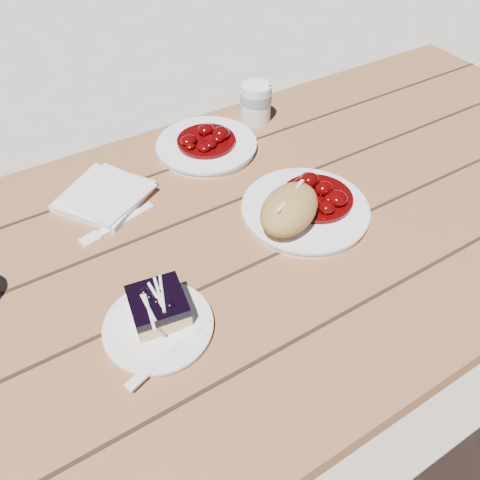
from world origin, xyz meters
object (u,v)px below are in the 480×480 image
coffee_cup (256,103)px  main_plate (305,210)px  dessert_plate (159,327)px  blueberry_cake (158,306)px  second_plate (207,146)px  picnic_table (210,302)px  bread_roll (289,209)px

coffee_cup → main_plate: bearing=-106.9°
main_plate → dessert_plate: main_plate is taller
blueberry_cake → second_plate: blueberry_cake is taller
picnic_table → coffee_cup: (0.31, 0.31, 0.21)m
bread_roll → dessert_plate: bread_roll is taller
dessert_plate → coffee_cup: (0.45, 0.43, 0.04)m
blueberry_cake → second_plate: bearing=61.9°
bread_roll → blueberry_cake: (-0.28, -0.06, -0.02)m
blueberry_cake → coffee_cup: coffee_cup is taller
picnic_table → dessert_plate: dessert_plate is taller
picnic_table → coffee_cup: size_ratio=22.56×
picnic_table → dessert_plate: 0.25m
picnic_table → bread_roll: bread_roll is taller
blueberry_cake → coffee_cup: 0.60m
dessert_plate → blueberry_cake: (0.01, 0.01, 0.03)m
picnic_table → blueberry_cake: (-0.13, -0.10, 0.19)m
main_plate → picnic_table: bearing=174.4°
blueberry_cake → picnic_table: bearing=46.2°
picnic_table → bread_roll: 0.26m
coffee_cup → second_plate: size_ratio=0.41×
picnic_table → second_plate: bearing=61.1°
dessert_plate → second_plate: bearing=52.8°
blueberry_cake → second_plate: 0.46m
dessert_plate → second_plate: (0.29, 0.38, 0.00)m
bread_roll → second_plate: bearing=90.7°
blueberry_cake → bread_roll: bearing=21.1°
picnic_table → bread_roll: size_ratio=14.53×
blueberry_cake → coffee_cup: (0.44, 0.41, 0.01)m
bread_roll → second_plate: size_ratio=0.63×
dessert_plate → second_plate: second_plate is taller
dessert_plate → coffee_cup: bearing=43.6°
main_plate → bread_roll: (-0.05, -0.02, 0.04)m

